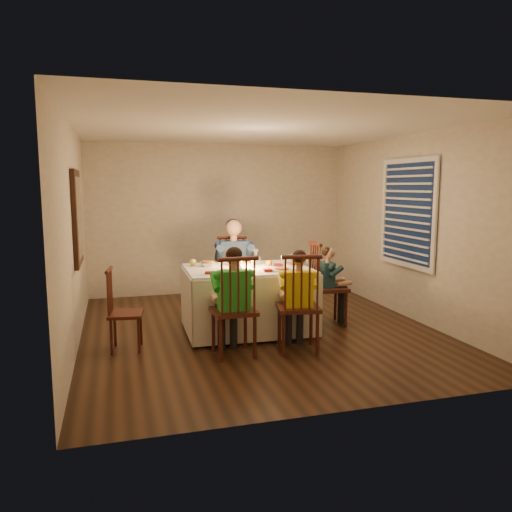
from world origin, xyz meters
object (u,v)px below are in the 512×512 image
object	(u,v)px
chair_adult	(234,314)
child_green	(234,355)
serving_bowl	(208,264)
chair_near_left	(234,355)
chair_near_right	(298,350)
child_teal	(328,324)
adult	(234,314)
dining_table	(248,286)
chair_end	(328,324)
chair_extra	(127,350)
child_yellow	(298,350)

from	to	relation	value
chair_adult	child_green	size ratio (longest dim) A/B	0.93
serving_bowl	chair_near_left	bearing A→B (deg)	-85.92
chair_near_right	child_teal	distance (m)	1.21
adult	serving_bowl	world-z (taller)	serving_bowl
adult	dining_table	bearing A→B (deg)	-86.85
chair_near_right	chair_end	bearing A→B (deg)	-119.95
chair_adult	chair_extra	world-z (taller)	chair_adult
chair_near_left	chair_extra	size ratio (longest dim) A/B	1.19
chair_end	serving_bowl	xyz separation A→B (m)	(-1.61, 0.25, 0.87)
chair_adult	dining_table	bearing A→B (deg)	-86.85
chair_near_right	child_yellow	xyz separation A→B (m)	(0.00, 0.00, 0.00)
chair_extra	child_green	size ratio (longest dim) A/B	0.78
chair_adult	serving_bowl	xyz separation A→B (m)	(-0.51, -0.65, 0.87)
chair_end	adult	size ratio (longest dim) A/B	0.81
child_teal	child_green	bearing A→B (deg)	122.97
chair_near_right	serving_bowl	size ratio (longest dim) A/B	5.49
chair_near_left	dining_table	bearing A→B (deg)	-116.79
dining_table	child_teal	size ratio (longest dim) A/B	1.53
chair_end	serving_bowl	bearing A→B (deg)	84.78
chair_end	child_yellow	size ratio (longest dim) A/B	0.97
chair_adult	serving_bowl	size ratio (longest dim) A/B	5.49
chair_near_right	chair_extra	size ratio (longest dim) A/B	1.19
dining_table	chair_extra	bearing A→B (deg)	-166.30
adult	chair_near_right	bearing A→B (deg)	-74.80
chair_adult	chair_near_right	size ratio (longest dim) A/B	1.00
chair_adult	chair_near_right	distance (m)	1.84
child_teal	serving_bowl	xyz separation A→B (m)	(-1.61, 0.25, 0.87)
chair_adult	serving_bowl	bearing A→B (deg)	-122.89
chair_near_right	serving_bowl	bearing A→B (deg)	-43.79
chair_adult	chair_extra	xyz separation A→B (m)	(-1.58, -1.24, 0.00)
chair_end	dining_table	bearing A→B (deg)	94.14
chair_extra	adult	distance (m)	2.01
chair_extra	child_teal	bearing A→B (deg)	-75.08
chair_adult	chair_end	bearing A→B (deg)	-33.69
dining_table	chair_near_left	size ratio (longest dim) A/B	1.43
chair_near_right	chair_end	size ratio (longest dim) A/B	1.00
child_yellow	child_green	bearing A→B (deg)	7.26
dining_table	chair_near_left	bearing A→B (deg)	-113.37
chair_adult	chair_extra	distance (m)	2.01
chair_extra	child_green	world-z (taller)	child_green
adult	child_teal	distance (m)	1.42
chair_extra	child_yellow	xyz separation A→B (m)	(1.90, -0.56, 0.00)
child_teal	dining_table	bearing A→B (deg)	94.14
chair_end	child_green	size ratio (longest dim) A/B	0.93
dining_table	child_green	distance (m)	1.12
chair_near_left	child_green	size ratio (longest dim) A/B	0.93
chair_near_right	child_green	world-z (taller)	child_green
chair_end	adult	bearing A→B (deg)	54.60
child_green	chair_extra	bearing A→B (deg)	-26.32
chair_adult	chair_end	distance (m)	1.42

